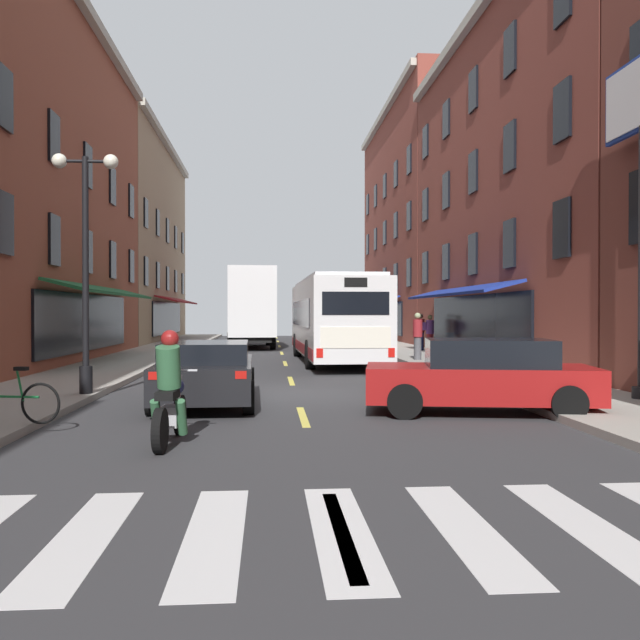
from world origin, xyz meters
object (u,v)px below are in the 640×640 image
object	(u,v)px
motorcycle_rider	(170,395)
street_lamp_twin	(86,261)
box_truck	(251,308)
pedestrian_mid	(418,335)
transit_bus	(334,319)
sedan_near	(482,376)
bicycle_near	(10,401)
sedan_mid	(206,372)
sedan_far	(259,330)
pedestrian_far	(421,331)
pedestrian_near	(430,332)

from	to	relation	value
motorcycle_rider	street_lamp_twin	bearing A→B (deg)	116.35
box_truck	pedestrian_mid	size ratio (longest dim) A/B	4.45
pedestrian_mid	box_truck	bearing A→B (deg)	-18.17
street_lamp_twin	transit_bus	bearing A→B (deg)	58.80
sedan_near	bicycle_near	size ratio (longest dim) A/B	2.67
motorcycle_rider	sedan_near	bearing A→B (deg)	25.18
motorcycle_rider	bicycle_near	world-z (taller)	motorcycle_rider
sedan_mid	sedan_far	xyz separation A→B (m)	(0.61, 33.67, 0.03)
transit_bus	pedestrian_mid	distance (m)	3.27
box_truck	pedestrian_mid	world-z (taller)	box_truck
sedan_near	pedestrian_mid	size ratio (longest dim) A/B	2.55
sedan_near	motorcycle_rider	bearing A→B (deg)	-154.82
sedan_mid	sedan_far	distance (m)	33.67
pedestrian_mid	street_lamp_twin	bearing A→B (deg)	88.18
sedan_near	sedan_far	distance (m)	35.62
sedan_far	street_lamp_twin	xyz separation A→B (m)	(-3.31, -32.71, 2.33)
motorcycle_rider	pedestrian_mid	world-z (taller)	pedestrian_mid
transit_bus	bicycle_near	bearing A→B (deg)	-114.20
street_lamp_twin	box_truck	bearing A→B (deg)	81.93
motorcycle_rider	pedestrian_far	size ratio (longest dim) A/B	1.20
pedestrian_near	sedan_far	bearing A→B (deg)	-130.21
bicycle_near	pedestrian_mid	size ratio (longest dim) A/B	0.95
bicycle_near	pedestrian_far	xyz separation A→B (m)	(11.35, 20.45, 0.53)
bicycle_near	transit_bus	bearing A→B (deg)	65.80
sedan_mid	pedestrian_mid	size ratio (longest dim) A/B	2.53
box_truck	pedestrian_mid	distance (m)	13.36
pedestrian_near	street_lamp_twin	bearing A→B (deg)	-11.35
box_truck	pedestrian_near	distance (m)	10.60
sedan_near	sedan_far	size ratio (longest dim) A/B	0.94
box_truck	bicycle_near	bearing A→B (deg)	-97.10
sedan_near	sedan_mid	xyz separation A→B (m)	(-5.33, 1.63, -0.03)
sedan_near	bicycle_near	bearing A→B (deg)	-170.13
sedan_mid	bicycle_near	bearing A→B (deg)	-132.82
box_truck	pedestrian_far	world-z (taller)	box_truck
sedan_far	bicycle_near	world-z (taller)	sedan_far
transit_bus	box_truck	xyz separation A→B (m)	(-3.45, 10.73, 0.50)
transit_bus	sedan_far	world-z (taller)	transit_bus
sedan_near	pedestrian_far	bearing A→B (deg)	80.49
box_truck	motorcycle_rider	distance (m)	26.68
box_truck	street_lamp_twin	xyz separation A→B (m)	(-3.04, -21.46, 0.87)
sedan_near	pedestrian_near	bearing A→B (deg)	79.53
box_truck	sedan_near	xyz separation A→B (m)	(4.99, -24.06, -1.46)
pedestrian_mid	pedestrian_far	world-z (taller)	pedestrian_mid
sedan_near	bicycle_near	world-z (taller)	sedan_near
box_truck	sedan_near	bearing A→B (deg)	-78.29
sedan_mid	bicycle_near	xyz separation A→B (m)	(-2.83, -3.05, -0.18)
pedestrian_near	box_truck	bearing A→B (deg)	-103.02
transit_bus	motorcycle_rider	size ratio (longest dim) A/B	5.44
pedestrian_near	pedestrian_mid	distance (m)	5.25
motorcycle_rider	pedestrian_mid	xyz separation A→B (m)	(7.03, 15.05, 0.35)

